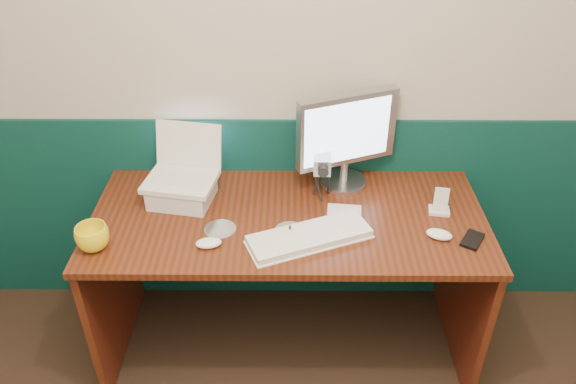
{
  "coord_description": "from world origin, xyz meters",
  "views": [
    {
      "loc": [
        -0.0,
        -0.45,
        2.11
      ],
      "look_at": [
        -0.01,
        1.23,
        0.97
      ],
      "focal_mm": 35.0,
      "sensor_mm": 36.0,
      "label": 1
    }
  ],
  "objects_px": {
    "desk": "(288,284)",
    "monitor": "(346,140)",
    "keyboard": "(309,237)",
    "laptop": "(178,159)",
    "mug": "(93,238)",
    "camcorder": "(321,178)"
  },
  "relations": [
    {
      "from": "desk",
      "to": "monitor",
      "type": "relative_size",
      "value": 3.66
    },
    {
      "from": "desk",
      "to": "keyboard",
      "type": "relative_size",
      "value": 3.42
    },
    {
      "from": "monitor",
      "to": "keyboard",
      "type": "relative_size",
      "value": 0.93
    },
    {
      "from": "laptop",
      "to": "keyboard",
      "type": "height_order",
      "value": "laptop"
    },
    {
      "from": "keyboard",
      "to": "mug",
      "type": "height_order",
      "value": "mug"
    },
    {
      "from": "desk",
      "to": "mug",
      "type": "relative_size",
      "value": 12.81
    },
    {
      "from": "desk",
      "to": "mug",
      "type": "distance_m",
      "value": 0.87
    },
    {
      "from": "desk",
      "to": "keyboard",
      "type": "xyz_separation_m",
      "value": [
        0.08,
        -0.15,
        0.39
      ]
    },
    {
      "from": "keyboard",
      "to": "camcorder",
      "type": "height_order",
      "value": "camcorder"
    },
    {
      "from": "mug",
      "to": "camcorder",
      "type": "relative_size",
      "value": 0.67
    },
    {
      "from": "camcorder",
      "to": "monitor",
      "type": "bearing_deg",
      "value": 46.53
    },
    {
      "from": "desk",
      "to": "monitor",
      "type": "bearing_deg",
      "value": 45.69
    },
    {
      "from": "desk",
      "to": "camcorder",
      "type": "xyz_separation_m",
      "value": [
        0.14,
        0.14,
        0.47
      ]
    },
    {
      "from": "desk",
      "to": "laptop",
      "type": "height_order",
      "value": "laptop"
    },
    {
      "from": "laptop",
      "to": "keyboard",
      "type": "relative_size",
      "value": 0.61
    },
    {
      "from": "mug",
      "to": "laptop",
      "type": "bearing_deg",
      "value": 48.23
    },
    {
      "from": "monitor",
      "to": "camcorder",
      "type": "xyz_separation_m",
      "value": [
        -0.1,
        -0.1,
        -0.13
      ]
    },
    {
      "from": "desk",
      "to": "monitor",
      "type": "distance_m",
      "value": 0.69
    },
    {
      "from": "keyboard",
      "to": "monitor",
      "type": "bearing_deg",
      "value": 45.95
    },
    {
      "from": "desk",
      "to": "mug",
      "type": "xyz_separation_m",
      "value": [
        -0.73,
        -0.2,
        0.42
      ]
    },
    {
      "from": "laptop",
      "to": "mug",
      "type": "xyz_separation_m",
      "value": [
        -0.28,
        -0.31,
        -0.15
      ]
    },
    {
      "from": "mug",
      "to": "keyboard",
      "type": "bearing_deg",
      "value": 3.67
    }
  ]
}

